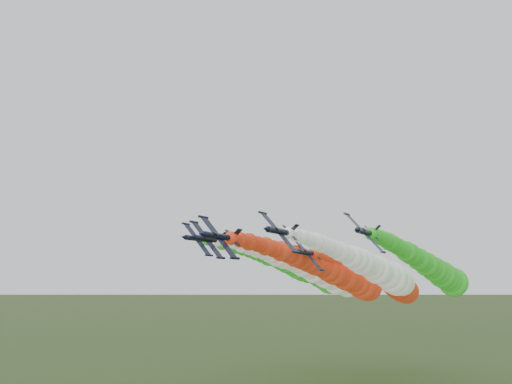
% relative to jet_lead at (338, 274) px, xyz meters
% --- Properties ---
extents(jet_lead, '(13.57, 79.21, 17.54)m').
position_rel_jet_lead_xyz_m(jet_lead, '(0.00, 0.00, 0.00)').
color(jet_lead, black).
rests_on(jet_lead, ground).
extents(jet_inner_left, '(13.53, 79.17, 17.49)m').
position_rel_jet_lead_xyz_m(jet_inner_left, '(-9.51, 10.25, 0.68)').
color(jet_inner_left, black).
rests_on(jet_inner_left, ground).
extents(jet_inner_right, '(13.56, 79.10, 17.42)m').
position_rel_jet_lead_xyz_m(jet_inner_right, '(7.73, 10.09, 1.07)').
color(jet_inner_right, black).
rests_on(jet_inner_right, ground).
extents(jet_outer_left, '(14.15, 79.79, 18.11)m').
position_rel_jet_lead_xyz_m(jet_outer_left, '(-19.55, 20.80, 1.86)').
color(jet_outer_left, black).
rests_on(jet_outer_left, ground).
extents(jet_outer_right, '(14.02, 79.66, 17.98)m').
position_rel_jet_lead_xyz_m(jet_outer_right, '(20.57, 20.43, 1.34)').
color(jet_outer_right, black).
rests_on(jet_outer_right, ground).
extents(jet_trail, '(13.87, 79.51, 17.83)m').
position_rel_jet_lead_xyz_m(jet_trail, '(4.16, 30.33, -1.65)').
color(jet_trail, black).
rests_on(jet_trail, ground).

